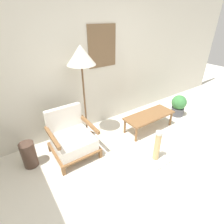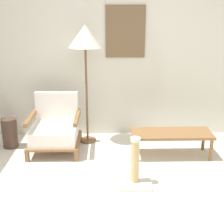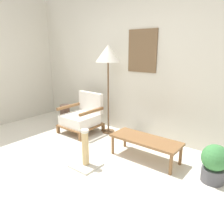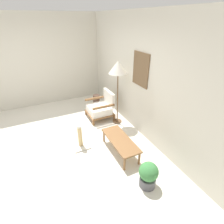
{
  "view_description": "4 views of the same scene",
  "coord_description": "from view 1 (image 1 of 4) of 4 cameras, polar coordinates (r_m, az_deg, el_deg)",
  "views": [
    {
      "loc": [
        -1.54,
        -0.74,
        2.04
      ],
      "look_at": [
        -0.02,
        1.45,
        0.55
      ],
      "focal_mm": 28.0,
      "sensor_mm": 36.0,
      "label": 1
    },
    {
      "loc": [
        -0.1,
        -2.48,
        1.82
      ],
      "look_at": [
        -0.02,
        1.45,
        0.55
      ],
      "focal_mm": 50.0,
      "sensor_mm": 36.0,
      "label": 2
    },
    {
      "loc": [
        2.21,
        -1.35,
        1.59
      ],
      "look_at": [
        -0.02,
        1.45,
        0.55
      ],
      "focal_mm": 35.0,
      "sensor_mm": 36.0,
      "label": 3
    },
    {
      "loc": [
        3.28,
        -0.14,
        2.54
      ],
      "look_at": [
        -0.02,
        1.45,
        0.55
      ],
      "focal_mm": 28.0,
      "sensor_mm": 36.0,
      "label": 4
    }
  ],
  "objects": [
    {
      "name": "ground_plane",
      "position": [
        2.66,
        20.15,
        -23.36
      ],
      "size": [
        14.0,
        14.0,
        0.0
      ],
      "primitive_type": "plane",
      "color": "silver"
    },
    {
      "name": "wall_back",
      "position": [
        3.29,
        -6.36,
        16.93
      ],
      "size": [
        8.0,
        0.09,
        2.7
      ],
      "color": "beige",
      "rests_on": "ground_plane"
    },
    {
      "name": "armchair",
      "position": [
        2.91,
        -12.95,
        -8.24
      ],
      "size": [
        0.67,
        0.67,
        0.76
      ],
      "color": "brown",
      "rests_on": "ground_plane"
    },
    {
      "name": "floor_lamp",
      "position": [
        2.84,
        -10.08,
        16.9
      ],
      "size": [
        0.45,
        0.45,
        1.66
      ],
      "color": "brown",
      "rests_on": "ground_plane"
    },
    {
      "name": "coffee_table",
      "position": [
        3.52,
        12.09,
        -1.4
      ],
      "size": [
        1.04,
        0.41,
        0.33
      ],
      "color": "brown",
      "rests_on": "ground_plane"
    },
    {
      "name": "vase",
      "position": [
        2.97,
        -25.49,
        -12.45
      ],
      "size": [
        0.21,
        0.21,
        0.42
      ],
      "primitive_type": "cylinder",
      "color": "#473328",
      "rests_on": "ground_plane"
    },
    {
      "name": "potted_plant",
      "position": [
        4.23,
        20.9,
        2.16
      ],
      "size": [
        0.33,
        0.33,
        0.49
      ],
      "color": "#4C4C51",
      "rests_on": "ground_plane"
    },
    {
      "name": "scratching_post",
      "position": [
        2.89,
        14.25,
        -12.53
      ],
      "size": [
        0.37,
        0.37,
        0.55
      ],
      "color": "beige",
      "rests_on": "ground_plane"
    }
  ]
}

